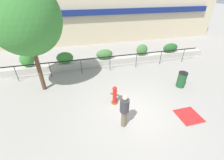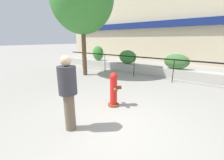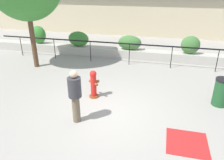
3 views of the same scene
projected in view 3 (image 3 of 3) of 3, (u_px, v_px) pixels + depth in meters
The scene contains 11 objects.
ground_plane at pixel (104, 114), 7.32m from camera, with size 120.00×120.00×0.00m, color #9E9991.
planter_wall_low at pixel (132, 54), 12.52m from camera, with size 18.00×0.70×0.50m, color #B7B2A8.
fence_railing_segment at pixel (130, 46), 11.23m from camera, with size 15.00×0.05×1.15m.
hedge_bush_0 at pixel (39, 35), 13.48m from camera, with size 0.94×0.63×1.08m, color #387F33.
hedge_bush_1 at pixel (78, 39), 12.95m from camera, with size 1.25×0.67×0.87m, color #387F33.
hedge_bush_2 at pixel (130, 43), 12.29m from camera, with size 1.32×0.69×0.80m, color #427538.
hedge_bush_3 at pixel (190, 45), 11.54m from camera, with size 0.98×0.61×0.96m, color #427538.
fire_hydrant at pixel (94, 84), 8.17m from camera, with size 0.49×0.49×1.08m.
pedestrian at pixel (75, 93), 6.54m from camera, with size 0.51×0.51×1.73m.
tactile_warning_pad at pixel (187, 143), 5.99m from camera, with size 1.11×1.11×0.01m, color #B22323.
trash_bin at pixel (221, 92), 7.65m from camera, with size 0.55×0.55×1.01m.
Camera 3 is at (1.75, -5.95, 4.06)m, focal length 35.00 mm.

